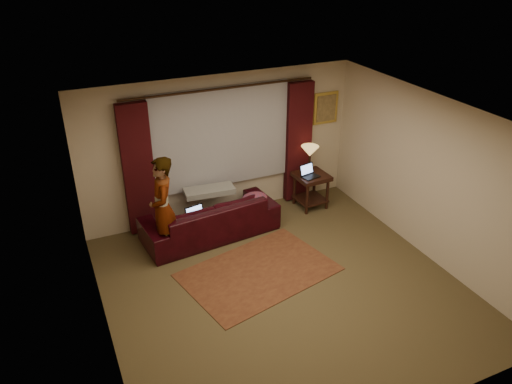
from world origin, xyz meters
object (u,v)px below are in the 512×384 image
(end_table, at_px, (311,190))
(laptop_table, at_px, (311,171))
(sofa, at_px, (210,211))
(person, at_px, (163,209))
(laptop_sofa, at_px, (198,215))
(tiffany_lamp, at_px, (309,159))

(end_table, distance_m, laptop_table, 0.46)
(sofa, height_order, person, person)
(laptop_sofa, xyz_separation_m, person, (-0.56, -0.02, 0.27))
(laptop_sofa, bearing_deg, laptop_table, -3.14)
(sofa, height_order, end_table, sofa)
(tiffany_lamp, height_order, laptop_table, tiffany_lamp)
(person, bearing_deg, tiffany_lamp, 110.97)
(laptop_sofa, relative_size, tiffany_lamp, 0.68)
(sofa, height_order, laptop_table, sofa)
(tiffany_lamp, xyz_separation_m, person, (-2.93, -0.57, -0.08))
(laptop_table, relative_size, person, 0.20)
(tiffany_lamp, height_order, person, person)
(sofa, bearing_deg, tiffany_lamp, -177.70)
(end_table, height_order, tiffany_lamp, tiffany_lamp)
(sofa, xyz_separation_m, end_table, (2.08, 0.19, -0.13))
(sofa, relative_size, laptop_sofa, 6.52)
(sofa, bearing_deg, person, 11.63)
(end_table, xyz_separation_m, tiffany_lamp, (-0.00, 0.11, 0.60))
(laptop_sofa, distance_m, laptop_table, 2.33)
(laptop_sofa, bearing_deg, sofa, 29.47)
(person, bearing_deg, laptop_sofa, 101.88)
(laptop_sofa, xyz_separation_m, laptop_table, (2.29, 0.36, 0.20))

